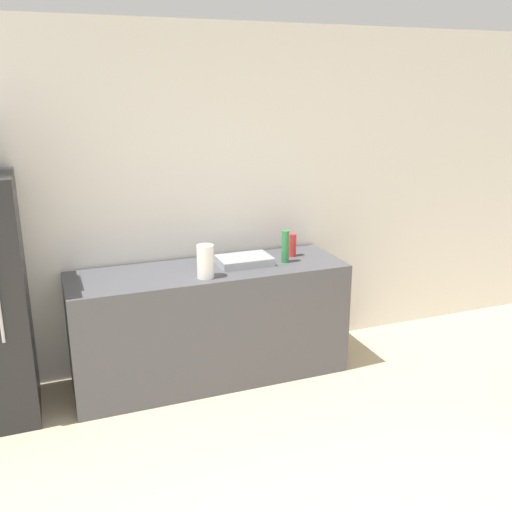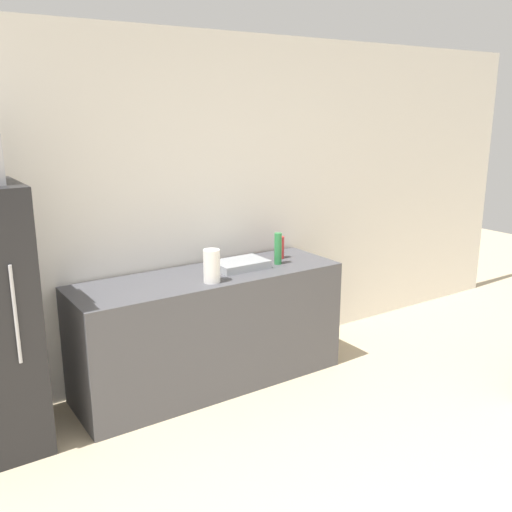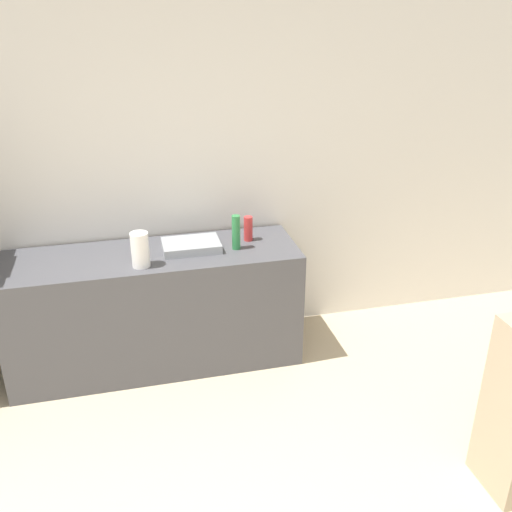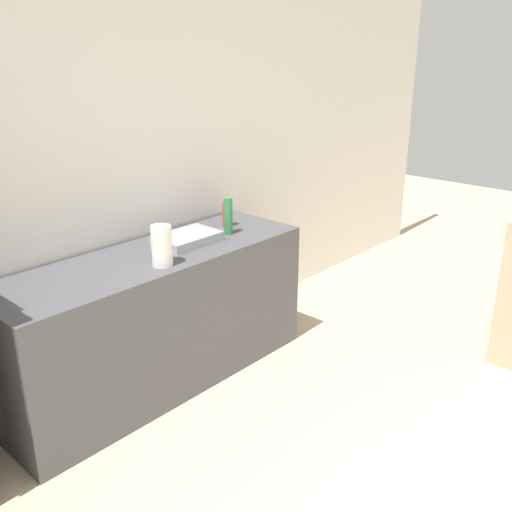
# 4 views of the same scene
# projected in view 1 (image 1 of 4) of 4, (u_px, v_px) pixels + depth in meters

# --- Properties ---
(wall_back) EXTENTS (8.00, 0.06, 2.60)m
(wall_back) POSITION_uv_depth(u_px,v_px,m) (159.00, 204.00, 4.27)
(wall_back) COLOR white
(wall_back) RESTS_ON ground_plane
(counter) EXTENTS (2.03, 0.63, 0.87)m
(counter) POSITION_uv_depth(u_px,v_px,m) (210.00, 323.00, 4.29)
(counter) COLOR #4C4C51
(counter) RESTS_ON ground_plane
(sink_basin) EXTENTS (0.40, 0.27, 0.06)m
(sink_basin) POSITION_uv_depth(u_px,v_px,m) (244.00, 260.00, 4.26)
(sink_basin) COLOR #9EA3A8
(sink_basin) RESTS_ON counter
(bottle_tall) EXTENTS (0.06, 0.06, 0.25)m
(bottle_tall) POSITION_uv_depth(u_px,v_px,m) (285.00, 246.00, 4.28)
(bottle_tall) COLOR #2D7F42
(bottle_tall) RESTS_ON counter
(bottle_short) EXTENTS (0.06, 0.06, 0.18)m
(bottle_short) POSITION_uv_depth(u_px,v_px,m) (292.00, 245.00, 4.45)
(bottle_short) COLOR red
(bottle_short) RESTS_ON counter
(paper_towel_roll) EXTENTS (0.12, 0.12, 0.23)m
(paper_towel_roll) POSITION_uv_depth(u_px,v_px,m) (205.00, 261.00, 3.94)
(paper_towel_roll) COLOR white
(paper_towel_roll) RESTS_ON counter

